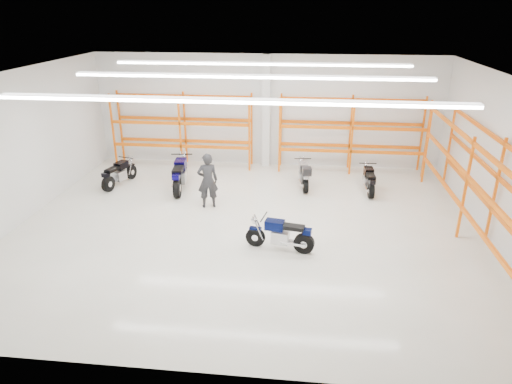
# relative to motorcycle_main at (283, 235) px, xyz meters

# --- Properties ---
(ground) EXTENTS (14.00, 14.00, 0.00)m
(ground) POSITION_rel_motorcycle_main_xyz_m (-1.10, 1.29, -0.44)
(ground) COLOR beige
(ground) RESTS_ON ground
(room_shell) EXTENTS (14.02, 12.02, 4.51)m
(room_shell) POSITION_rel_motorcycle_main_xyz_m (-1.10, 1.32, 2.84)
(room_shell) COLOR silver
(room_shell) RESTS_ON ground
(motorcycle_main) EXTENTS (1.91, 0.71, 0.94)m
(motorcycle_main) POSITION_rel_motorcycle_main_xyz_m (0.00, 0.00, 0.00)
(motorcycle_main) COLOR black
(motorcycle_main) RESTS_ON ground
(motorcycle_back_a) EXTENTS (0.82, 1.90, 0.95)m
(motorcycle_back_a) POSITION_rel_motorcycle_main_xyz_m (-6.31, 4.15, 0.00)
(motorcycle_back_a) COLOR black
(motorcycle_back_a) RESTS_ON ground
(motorcycle_back_b) EXTENTS (0.78, 2.35, 1.16)m
(motorcycle_back_b) POSITION_rel_motorcycle_main_xyz_m (-3.94, 4.04, 0.10)
(motorcycle_back_b) COLOR black
(motorcycle_back_b) RESTS_ON ground
(motorcycle_back_c) EXTENTS (0.65, 1.98, 1.02)m
(motorcycle_back_c) POSITION_rel_motorcycle_main_xyz_m (0.52, 4.71, 0.05)
(motorcycle_back_c) COLOR black
(motorcycle_back_c) RESTS_ON ground
(motorcycle_back_d) EXTENTS (0.62, 1.87, 0.92)m
(motorcycle_back_d) POSITION_rel_motorcycle_main_xyz_m (2.83, 4.55, -0.01)
(motorcycle_back_d) COLOR black
(motorcycle_back_d) RESTS_ON ground
(standing_man) EXTENTS (0.78, 0.63, 1.85)m
(standing_man) POSITION_rel_motorcycle_main_xyz_m (-2.61, 2.64, 0.48)
(standing_man) COLOR black
(standing_man) RESTS_ON ground
(structural_column) EXTENTS (0.32, 0.32, 4.50)m
(structural_column) POSITION_rel_motorcycle_main_xyz_m (-1.10, 7.11, 1.81)
(structural_column) COLOR white
(structural_column) RESTS_ON ground
(pallet_racking_back_left) EXTENTS (5.67, 0.87, 3.00)m
(pallet_racking_back_left) POSITION_rel_motorcycle_main_xyz_m (-4.50, 6.77, 1.34)
(pallet_racking_back_left) COLOR orange
(pallet_racking_back_left) RESTS_ON ground
(pallet_racking_back_right) EXTENTS (5.67, 0.87, 3.00)m
(pallet_racking_back_right) POSITION_rel_motorcycle_main_xyz_m (2.30, 6.77, 1.34)
(pallet_racking_back_right) COLOR orange
(pallet_racking_back_right) RESTS_ON ground
(pallet_racking_side) EXTENTS (0.87, 9.07, 3.00)m
(pallet_racking_side) POSITION_rel_motorcycle_main_xyz_m (5.38, 1.29, 1.37)
(pallet_racking_side) COLOR orange
(pallet_racking_side) RESTS_ON ground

